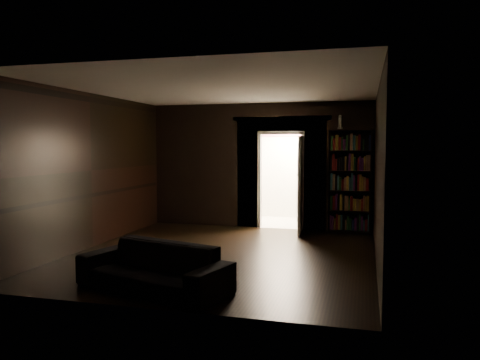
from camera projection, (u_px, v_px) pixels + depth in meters
name	position (u px, v px, depth m)	size (l,w,h in m)	color
ground	(223.00, 255.00, 7.95)	(5.50, 5.50, 0.00)	black
room_walls	(239.00, 155.00, 8.86)	(5.02, 5.61, 2.84)	black
kitchen_alcove	(289.00, 172.00, 11.46)	(2.20, 1.80, 2.60)	beige
sofa	(153.00, 260.00, 5.97)	(2.02, 0.88, 0.78)	black
bookshelf	(350.00, 181.00, 9.85)	(0.90, 0.32, 2.20)	black
refrigerator	(314.00, 187.00, 11.49)	(0.74, 0.68, 1.65)	white
door	(300.00, 185.00, 9.84)	(0.85, 0.05, 2.05)	silver
figurine	(340.00, 122.00, 9.74)	(0.10, 0.10, 0.29)	silver
bottles	(315.00, 149.00, 11.34)	(0.61, 0.08, 0.25)	black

